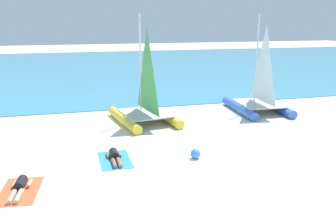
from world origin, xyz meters
The scene contains 9 objects.
ground_plane centered at (0.00, 10.00, 0.00)m, with size 120.00×120.00×0.00m, color silver.
ocean_water centered at (0.00, 30.48, 0.03)m, with size 120.00×40.00×0.05m, color teal.
sailboat_yellow centered at (-0.39, 7.61, 0.78)m, with size 3.13×4.34×5.21m.
sailboat_blue centered at (6.08, 8.04, 0.78)m, with size 2.83×4.19×5.26m.
towel_left centered at (-5.52, 1.23, 0.01)m, with size 1.10×1.90×0.01m, color #EA5933.
sunbather_left centered at (-5.51, 1.30, 0.13)m, with size 0.59×1.57×0.30m.
towel_middle centered at (-2.48, 2.96, 0.01)m, with size 1.10×1.90×0.01m, color #338CD8.
sunbather_middle centered at (-2.48, 3.03, 0.13)m, with size 0.54×1.56×0.30m.
beach_ball centered at (0.38, 2.32, 0.19)m, with size 0.37×0.37×0.37m, color #337FE5.
Camera 1 is at (-3.90, -9.40, 4.89)m, focal length 38.80 mm.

